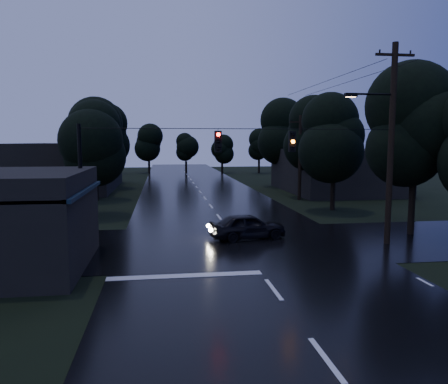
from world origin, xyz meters
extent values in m
plane|color=black|center=(0.00, 0.00, 0.00)|extent=(160.00, 160.00, 0.00)
cube|color=black|center=(0.00, 30.00, 0.00)|extent=(12.00, 120.00, 0.02)
cube|color=black|center=(0.00, 12.00, 0.00)|extent=(60.00, 9.00, 0.02)
cube|color=black|center=(-10.00, 9.00, 3.20)|extent=(6.00, 7.00, 0.12)
cube|color=black|center=(-7.00, 9.00, 3.20)|extent=(0.30, 7.00, 0.15)
cylinder|color=black|center=(-7.20, 6.00, 1.50)|extent=(0.10, 0.10, 3.00)
cylinder|color=black|center=(-7.20, 12.00, 1.50)|extent=(0.10, 0.10, 3.00)
cube|color=#E6BC5C|center=(-7.05, 7.50, 2.50)|extent=(0.06, 1.60, 0.50)
cube|color=#E6BC5C|center=(-7.05, 10.20, 2.50)|extent=(0.06, 1.20, 0.50)
cube|color=black|center=(14.00, 34.00, 2.20)|extent=(10.00, 14.00, 4.40)
cube|color=black|center=(-14.00, 40.00, 2.50)|extent=(10.00, 16.00, 5.00)
cylinder|color=black|center=(7.50, 11.00, 5.00)|extent=(0.30, 0.30, 10.00)
cube|color=black|center=(7.50, 11.00, 9.40)|extent=(2.00, 0.12, 0.12)
cylinder|color=black|center=(6.40, 11.00, 7.50)|extent=(2.20, 0.10, 0.10)
cube|color=black|center=(5.30, 11.00, 7.45)|extent=(0.60, 0.25, 0.18)
cube|color=#FFB266|center=(5.30, 11.00, 7.35)|extent=(0.45, 0.18, 0.03)
cylinder|color=black|center=(8.30, 28.00, 3.75)|extent=(0.30, 0.30, 7.50)
cube|color=black|center=(8.30, 28.00, 6.90)|extent=(2.00, 0.12, 0.12)
cylinder|color=black|center=(-7.50, 11.00, 3.00)|extent=(0.18, 0.18, 6.00)
cylinder|color=black|center=(0.00, 11.00, 5.80)|extent=(15.00, 0.03, 0.03)
cube|color=black|center=(-1.20, 11.00, 5.20)|extent=(0.32, 0.25, 1.00)
sphere|color=#FF0C07|center=(-1.20, 10.85, 5.20)|extent=(0.18, 0.18, 0.18)
cube|color=black|center=(2.40, 11.00, 5.20)|extent=(0.32, 0.25, 1.00)
sphere|color=orange|center=(2.40, 10.85, 5.20)|extent=(0.18, 0.18, 0.18)
cylinder|color=black|center=(10.00, 13.00, 1.40)|extent=(0.36, 0.36, 2.80)
sphere|color=black|center=(10.00, 13.00, 4.80)|extent=(4.48, 4.48, 4.48)
sphere|color=black|center=(10.00, 13.00, 6.00)|extent=(4.48, 4.48, 4.48)
sphere|color=black|center=(10.00, 13.00, 7.20)|extent=(4.48, 4.48, 4.48)
cylinder|color=black|center=(-9.00, 22.00, 1.22)|extent=(0.36, 0.36, 2.45)
sphere|color=black|center=(-9.00, 22.00, 4.20)|extent=(3.92, 3.92, 3.92)
sphere|color=black|center=(-9.00, 22.00, 5.25)|extent=(3.92, 3.92, 3.92)
sphere|color=black|center=(-9.00, 22.00, 6.30)|extent=(3.92, 3.92, 3.92)
cylinder|color=black|center=(-9.60, 30.00, 1.31)|extent=(0.36, 0.36, 2.62)
sphere|color=black|center=(-9.60, 30.00, 4.50)|extent=(4.20, 4.20, 4.20)
sphere|color=black|center=(-9.60, 30.00, 5.62)|extent=(4.20, 4.20, 4.20)
sphere|color=black|center=(-9.60, 30.00, 6.75)|extent=(4.20, 4.20, 4.20)
cylinder|color=black|center=(-10.20, 40.00, 1.40)|extent=(0.36, 0.36, 2.80)
sphere|color=black|center=(-10.20, 40.00, 4.80)|extent=(4.48, 4.48, 4.48)
sphere|color=black|center=(-10.20, 40.00, 6.00)|extent=(4.48, 4.48, 4.48)
sphere|color=black|center=(-10.20, 40.00, 7.20)|extent=(4.48, 4.48, 4.48)
cylinder|color=black|center=(9.00, 22.00, 1.31)|extent=(0.36, 0.36, 2.62)
sphere|color=black|center=(9.00, 22.00, 4.50)|extent=(4.20, 4.20, 4.20)
sphere|color=black|center=(9.00, 22.00, 5.62)|extent=(4.20, 4.20, 4.20)
sphere|color=black|center=(9.00, 22.00, 6.75)|extent=(4.20, 4.20, 4.20)
cylinder|color=black|center=(9.60, 30.00, 1.40)|extent=(0.36, 0.36, 2.80)
sphere|color=black|center=(9.60, 30.00, 4.80)|extent=(4.48, 4.48, 4.48)
sphere|color=black|center=(9.60, 30.00, 6.00)|extent=(4.48, 4.48, 4.48)
sphere|color=black|center=(9.60, 30.00, 7.20)|extent=(4.48, 4.48, 4.48)
cylinder|color=black|center=(10.20, 40.00, 1.49)|extent=(0.36, 0.36, 2.97)
sphere|color=black|center=(10.20, 40.00, 5.10)|extent=(4.76, 4.76, 4.76)
sphere|color=black|center=(10.20, 40.00, 6.38)|extent=(4.76, 4.76, 4.76)
sphere|color=black|center=(10.20, 40.00, 7.65)|extent=(4.76, 4.76, 4.76)
imported|color=black|center=(0.66, 13.14, 0.69)|extent=(4.31, 2.35, 1.39)
camera|label=1|loc=(-3.81, -9.47, 5.21)|focal=35.00mm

